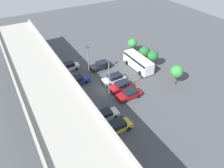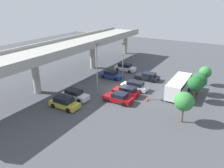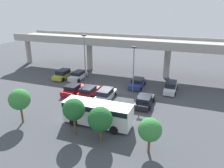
{
  "view_description": "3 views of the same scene",
  "coord_description": "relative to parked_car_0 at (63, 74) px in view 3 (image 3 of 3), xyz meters",
  "views": [
    {
      "loc": [
        -29.35,
        15.6,
        25.04
      ],
      "look_at": [
        -1.66,
        -0.23,
        1.99
      ],
      "focal_mm": 35.0,
      "sensor_mm": 36.0,
      "label": 1
    },
    {
      "loc": [
        -31.1,
        -16.77,
        15.0
      ],
      "look_at": [
        -1.82,
        0.4,
        1.57
      ],
      "focal_mm": 35.0,
      "sensor_mm": 36.0,
      "label": 2
    },
    {
      "loc": [
        12.69,
        -29.72,
        13.14
      ],
      "look_at": [
        0.69,
        1.69,
        0.91
      ],
      "focal_mm": 35.0,
      "sensor_mm": 36.0,
      "label": 3
    }
  ],
  "objects": [
    {
      "name": "shuttle_bus",
      "position": [
        13.14,
        -13.11,
        0.82
      ],
      "size": [
        8.0,
        2.72,
        2.7
      ],
      "color": "white",
      "rests_on": "ground_plane"
    },
    {
      "name": "parked_car_2",
      "position": [
        5.69,
        -5.91,
        -0.09
      ],
      "size": [
        2.26,
        4.53,
        1.49
      ],
      "rotation": [
        0.0,
        0.0,
        1.57
      ],
      "color": "maroon",
      "rests_on": "ground_plane"
    },
    {
      "name": "lamp_post_near_aisle",
      "position": [
        5.84,
        -1.92,
        4.23
      ],
      "size": [
        0.7,
        0.35,
        8.65
      ],
      "color": "slate",
      "rests_on": "ground_plane"
    },
    {
      "name": "ground_plane",
      "position": [
        10.0,
        -3.67,
        -0.79
      ],
      "size": [
        104.28,
        104.28,
        0.0
      ],
      "primitive_type": "plane",
      "color": "#424449"
    },
    {
      "name": "parked_car_6",
      "position": [
        17.07,
        -6.16,
        -0.09
      ],
      "size": [
        2.23,
        4.58,
        1.46
      ],
      "rotation": [
        0.0,
        0.0,
        1.57
      ],
      "color": "black",
      "rests_on": "ground_plane"
    },
    {
      "name": "traffic_cone",
      "position": [
        8.25,
        -9.59,
        -0.46
      ],
      "size": [
        0.44,
        0.44,
        0.7
      ],
      "color": "black",
      "rests_on": "ground_plane"
    },
    {
      "name": "tree_front_centre",
      "position": [
        11.73,
        -15.81,
        2.13
      ],
      "size": [
        2.33,
        2.33,
        4.1
      ],
      "color": "brown",
      "rests_on": "ground_plane"
    },
    {
      "name": "parked_car_1",
      "position": [
        2.99,
        0.48,
        -0.04
      ],
      "size": [
        2.02,
        4.49,
        1.55
      ],
      "rotation": [
        0.0,
        0.0,
        -1.57
      ],
      "color": "silver",
      "rests_on": "ground_plane"
    },
    {
      "name": "tree_front_left",
      "position": [
        4.63,
        -15.82,
        2.15
      ],
      "size": [
        2.46,
        2.46,
        4.18
      ],
      "color": "brown",
      "rests_on": "ground_plane"
    },
    {
      "name": "parked_car_7",
      "position": [
        19.84,
        0.27,
        0.01
      ],
      "size": [
        1.98,
        4.67,
        1.68
      ],
      "rotation": [
        0.0,
        0.0,
        -1.57
      ],
      "color": "silver",
      "rests_on": "ground_plane"
    },
    {
      "name": "tree_front_right",
      "position": [
        14.75,
        -15.91,
        1.67
      ],
      "size": [
        2.49,
        2.49,
        3.71
      ],
      "color": "brown",
      "rests_on": "ground_plane"
    },
    {
      "name": "highway_overpass",
      "position": [
        10.0,
        7.66,
        5.26
      ],
      "size": [
        49.84,
        7.78,
        7.31
      ],
      "color": "#9E9B93",
      "rests_on": "ground_plane"
    },
    {
      "name": "lamp_post_mid_lot",
      "position": [
        14.26,
        -2.09,
        3.56
      ],
      "size": [
        0.7,
        0.35,
        7.34
      ],
      "color": "slate",
      "rests_on": "ground_plane"
    },
    {
      "name": "parked_car_4",
      "position": [
        11.24,
        -6.05,
        -0.04
      ],
      "size": [
        2.12,
        4.67,
        1.58
      ],
      "rotation": [
        0.0,
        0.0,
        1.57
      ],
      "color": "silver",
      "rests_on": "ground_plane"
    },
    {
      "name": "parked_car_3",
      "position": [
        8.4,
        -5.88,
        -0.05
      ],
      "size": [
        2.21,
        4.33,
        1.54
      ],
      "rotation": [
        0.0,
        0.0,
        1.57
      ],
      "color": "maroon",
      "rests_on": "ground_plane"
    },
    {
      "name": "parked_car_0",
      "position": [
        0.0,
        0.0,
        0.0
      ],
      "size": [
        2.15,
        4.58,
        1.67
      ],
      "rotation": [
        0.0,
        0.0,
        -1.57
      ],
      "color": "gold",
      "rests_on": "ground_plane"
    },
    {
      "name": "parked_car_5",
      "position": [
        14.35,
        0.49,
        -0.09
      ],
      "size": [
        2.16,
        4.49,
        1.49
      ],
      "rotation": [
        0.0,
        0.0,
        -1.57
      ],
      "color": "navy",
      "rests_on": "ground_plane"
    },
    {
      "name": "tree_front_far_right",
      "position": [
        19.77,
        -16.04,
        1.62
      ],
      "size": [
        2.21,
        2.21,
        3.53
      ],
      "color": "brown",
      "rests_on": "ground_plane"
    }
  ]
}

